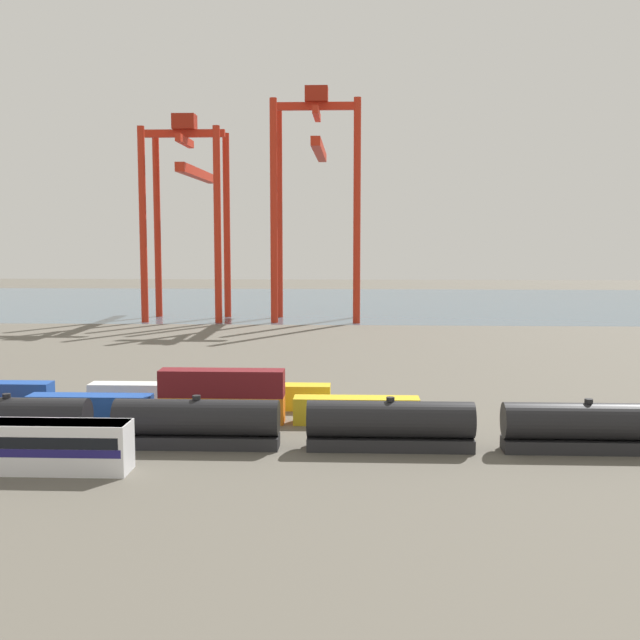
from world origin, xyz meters
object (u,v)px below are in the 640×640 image
(freight_tank_row, at_px, (197,423))
(gantry_crane_west, at_px, (189,195))
(shipping_container_8, at_px, (147,395))
(shipping_container_7, at_px, (23,394))
(gantry_crane_central, at_px, (317,179))

(freight_tank_row, xyz_separation_m, gantry_crane_west, (-22.98, 106.89, 24.92))
(gantry_crane_west, bearing_deg, shipping_container_8, -80.97)
(shipping_container_7, relative_size, shipping_container_8, 0.50)
(shipping_container_7, xyz_separation_m, gantry_crane_central, (27.05, 90.99, 29.03))
(shipping_container_8, distance_m, gantry_crane_west, 96.14)
(freight_tank_row, height_order, gantry_crane_west, gantry_crane_west)
(gantry_crane_west, relative_size, gantry_crane_central, 0.89)
(gantry_crane_west, bearing_deg, freight_tank_row, -77.87)
(freight_tank_row, relative_size, shipping_container_8, 6.62)
(gantry_crane_west, height_order, gantry_crane_central, gantry_crane_central)
(shipping_container_7, bearing_deg, gantry_crane_central, 73.45)
(shipping_container_8, height_order, gantry_crane_central, gantry_crane_central)
(shipping_container_8, xyz_separation_m, gantry_crane_central, (13.69, 90.99, 29.03))
(shipping_container_7, bearing_deg, shipping_container_8, 0.00)
(shipping_container_7, relative_size, gantry_crane_central, 0.12)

